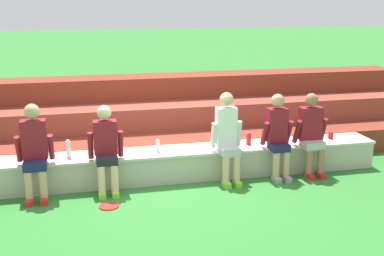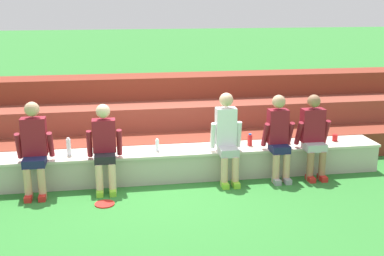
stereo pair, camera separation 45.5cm
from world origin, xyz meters
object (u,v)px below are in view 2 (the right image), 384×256
object	(u,v)px
plastic_cup_left_end	(335,138)
frisbee	(105,204)
person_left_of_center	(105,146)
water_bottle_mid_right	(69,147)
person_far_left	(34,147)
person_center	(227,136)
person_far_right	(313,134)
plastic_cup_middle	(288,140)
person_right_of_center	(279,136)
water_bottle_mid_left	(250,140)
water_bottle_near_left	(157,145)

from	to	relation	value
plastic_cup_left_end	frisbee	world-z (taller)	plastic_cup_left_end
person_left_of_center	water_bottle_mid_right	distance (m)	0.64
person_far_left	person_center	bearing A→B (deg)	0.66
person_left_of_center	plastic_cup_left_end	bearing A→B (deg)	5.25
person_left_of_center	person_far_right	xyz separation A→B (m)	(3.31, 0.01, 0.02)
plastic_cup_middle	person_far_right	bearing A→B (deg)	-47.24
person_far_left	person_right_of_center	bearing A→B (deg)	0.08
plastic_cup_left_end	person_left_of_center	bearing A→B (deg)	-174.75
person_far_right	water_bottle_mid_right	bearing A→B (deg)	175.60
water_bottle_mid_left	frisbee	xyz separation A→B (m)	(-2.37, -0.93, -0.56)
water_bottle_mid_right	frisbee	distance (m)	1.20
person_far_left	plastic_cup_left_end	size ratio (longest dim) A/B	12.30
person_right_of_center	water_bottle_near_left	size ratio (longest dim) A/B	6.67
water_bottle_near_left	water_bottle_mid_right	distance (m)	1.37
person_right_of_center	water_bottle_mid_left	size ratio (longest dim) A/B	6.69
person_left_of_center	frisbee	bearing A→B (deg)	-92.61
person_left_of_center	water_bottle_near_left	xyz separation A→B (m)	(0.82, 0.30, -0.12)
water_bottle_mid_left	plastic_cup_middle	world-z (taller)	water_bottle_mid_left
water_bottle_mid_right	person_center	bearing A→B (deg)	-6.54
person_center	water_bottle_mid_left	size ratio (longest dim) A/B	6.94
person_center	water_bottle_mid_right	size ratio (longest dim) A/B	5.06
person_right_of_center	person_far_right	size ratio (longest dim) A/B	1.01
person_far_left	person_center	xyz separation A→B (m)	(2.89, 0.03, 0.02)
person_left_of_center	plastic_cup_left_end	distance (m)	3.87
person_far_right	plastic_cup_left_end	world-z (taller)	person_far_right
water_bottle_near_left	plastic_cup_middle	size ratio (longest dim) A/B	1.86
person_far_right	water_bottle_near_left	bearing A→B (deg)	173.43
water_bottle_mid_right	person_far_right	bearing A→B (deg)	-4.40
water_bottle_near_left	water_bottle_mid_right	bearing A→B (deg)	179.58
person_center	plastic_cup_middle	size ratio (longest dim) A/B	12.85
plastic_cup_middle	frisbee	bearing A→B (deg)	-162.93
water_bottle_near_left	plastic_cup_left_end	bearing A→B (deg)	0.99
person_far_left	plastic_cup_left_end	world-z (taller)	person_far_left
person_left_of_center	frisbee	distance (m)	0.90
person_center	plastic_cup_left_end	bearing A→B (deg)	9.29
person_center	person_right_of_center	xyz separation A→B (m)	(0.84, -0.03, -0.03)
plastic_cup_left_end	frisbee	xyz separation A→B (m)	(-3.88, -0.95, -0.52)
person_far_right	plastic_cup_middle	distance (m)	0.48
person_far_right	water_bottle_mid_right	world-z (taller)	person_far_right
person_left_of_center	frisbee	size ratio (longest dim) A/B	4.67
person_far_left	water_bottle_near_left	xyz separation A→B (m)	(1.83, 0.30, -0.16)
person_right_of_center	frisbee	size ratio (longest dim) A/B	4.86
water_bottle_mid_left	plastic_cup_middle	xyz separation A→B (m)	(0.66, 0.01, -0.04)
person_far_right	water_bottle_near_left	world-z (taller)	person_far_right
person_left_of_center	person_center	distance (m)	1.89
person_center	frisbee	size ratio (longest dim) A/B	5.04
plastic_cup_middle	person_left_of_center	bearing A→B (deg)	-173.56
person_right_of_center	person_center	bearing A→B (deg)	178.06
water_bottle_near_left	water_bottle_mid_left	bearing A→B (deg)	1.23
person_left_of_center	person_far_right	distance (m)	3.31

